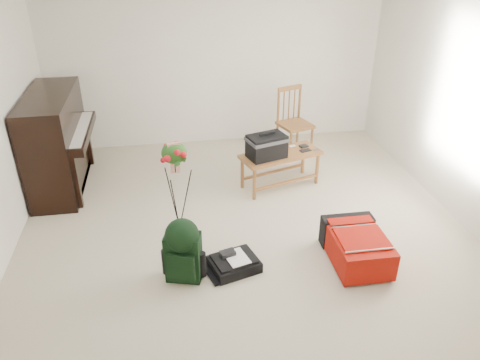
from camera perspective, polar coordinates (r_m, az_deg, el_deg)
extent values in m
cube|color=beige|center=(5.21, 0.97, -7.18)|extent=(5.00, 5.50, 0.01)
cube|color=white|center=(7.17, -2.96, 14.10)|extent=(5.00, 0.04, 2.50)
cube|color=black|center=(6.40, -21.53, 4.33)|extent=(0.55, 1.50, 1.25)
cube|color=black|center=(6.30, -19.04, 5.45)|extent=(0.28, 1.30, 0.10)
cube|color=white|center=(6.29, -19.11, 5.87)|extent=(0.22, 1.20, 0.02)
cube|color=black|center=(6.63, -20.24, -0.15)|extent=(0.45, 1.30, 0.10)
cube|color=brown|center=(6.05, 4.99, 3.08)|extent=(1.12, 0.71, 0.04)
cylinder|color=brown|center=(5.92, 0.86, 0.03)|extent=(0.05, 0.05, 0.43)
cylinder|color=brown|center=(6.21, 0.32, 1.49)|extent=(0.05, 0.05, 0.43)
cylinder|color=brown|center=(6.14, 9.54, 0.71)|extent=(0.05, 0.05, 0.43)
cylinder|color=brown|center=(6.42, 8.63, 2.10)|extent=(0.05, 0.05, 0.43)
cube|color=brown|center=(6.97, 6.72, 6.69)|extent=(0.55, 0.55, 0.04)
cylinder|color=brown|center=(6.85, 5.52, 4.16)|extent=(0.04, 0.04, 0.44)
cylinder|color=brown|center=(7.18, 4.79, 5.37)|extent=(0.04, 0.04, 0.44)
cylinder|color=brown|center=(6.95, 8.49, 4.34)|extent=(0.04, 0.04, 0.44)
cylinder|color=brown|center=(7.28, 7.64, 5.53)|extent=(0.04, 0.04, 0.44)
cube|color=brown|center=(6.97, 6.55, 11.11)|extent=(0.38, 0.16, 0.06)
cylinder|color=brown|center=(7.00, 4.96, 9.14)|extent=(0.04, 0.04, 0.54)
cylinder|color=brown|center=(7.10, 7.91, 9.25)|extent=(0.04, 0.04, 0.54)
cube|color=#AE0B07|center=(4.94, 14.06, -7.93)|extent=(0.53, 0.79, 0.30)
cube|color=black|center=(5.17, 12.82, -5.98)|extent=(0.55, 0.18, 0.32)
cube|color=#AE0B07|center=(4.81, 14.53, -6.76)|extent=(0.47, 0.45, 0.02)
cube|color=silver|center=(4.64, 15.58, -8.26)|extent=(0.49, 0.02, 0.01)
cube|color=black|center=(4.77, -0.71, -10.23)|extent=(0.55, 0.48, 0.11)
cube|color=black|center=(4.73, -0.72, -9.57)|extent=(0.48, 0.41, 0.03)
cube|color=white|center=(4.70, -0.46, -9.47)|extent=(0.27, 0.32, 0.01)
cube|color=black|center=(4.74, -1.38, -8.78)|extent=(0.17, 0.13, 0.05)
cube|color=black|center=(4.58, -6.91, -9.29)|extent=(0.38, 0.29, 0.50)
cube|color=black|center=(4.50, -6.79, -10.52)|extent=(0.27, 0.13, 0.29)
sphere|color=black|center=(4.43, -7.10, -6.72)|extent=(0.32, 0.32, 0.32)
cube|color=black|center=(4.67, -7.95, -8.58)|extent=(0.05, 0.04, 0.45)
cube|color=black|center=(4.67, -6.01, -8.43)|extent=(0.05, 0.04, 0.45)
cylinder|color=black|center=(4.98, -7.97, 2.39)|extent=(0.01, 0.01, 0.29)
ellipsoid|color=#25581B|center=(4.95, -8.04, 3.28)|extent=(0.27, 0.19, 0.25)
cube|color=red|center=(4.89, -8.10, 4.10)|extent=(0.14, 0.06, 0.08)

